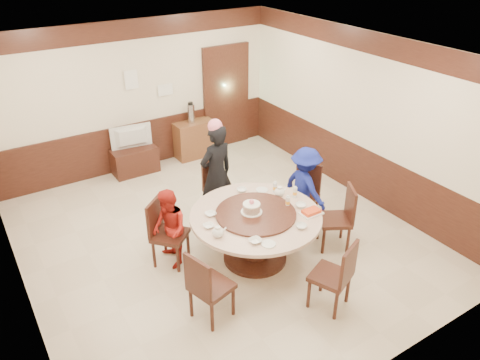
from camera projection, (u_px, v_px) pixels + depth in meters
room at (219, 175)px, 6.68m from camera, size 6.00×6.04×2.84m
banquet_table at (255, 228)px, 6.47m from camera, size 1.80×1.80×0.78m
chair_0 at (302, 205)px, 7.42m from camera, size 0.60×0.59×0.97m
chair_1 at (220, 198)px, 7.63m from camera, size 0.49×0.50×0.97m
chair_2 at (169, 244)px, 6.52m from camera, size 0.62×0.62×0.97m
chair_3 at (211, 297)px, 5.59m from camera, size 0.55×0.54×0.97m
chair_4 at (331, 286)px, 5.76m from camera, size 0.58×0.58×0.97m
chair_5 at (335, 228)px, 6.86m from camera, size 0.60×0.60×0.97m
person_standing at (216, 174)px, 7.27m from camera, size 0.64×0.47×1.63m
person_red at (169, 229)px, 6.36m from camera, size 0.50×0.61×1.15m
person_blue at (305, 187)px, 7.25m from camera, size 0.52×0.86×1.30m
birthday_cake at (252, 208)px, 6.33m from camera, size 0.29×0.29×0.20m
teapot_left at (218, 233)px, 5.88m from camera, size 0.17×0.15×0.13m
teapot_right at (279, 192)px, 6.78m from camera, size 0.17×0.15×0.13m
bowl_0 at (211, 214)px, 6.34m from camera, size 0.15×0.15×0.04m
bowl_1 at (301, 226)px, 6.07m from camera, size 0.15×0.15×0.05m
bowl_2 at (255, 241)px, 5.80m from camera, size 0.16×0.16×0.04m
bowl_3 at (301, 205)px, 6.52m from camera, size 0.15×0.15×0.05m
bowl_4 at (209, 226)px, 6.09m from camera, size 0.14×0.14×0.04m
bowl_5 at (242, 190)px, 6.90m from camera, size 0.15×0.15×0.05m
saucer_near at (269, 244)px, 5.76m from camera, size 0.18×0.18×0.01m
saucer_far at (262, 190)px, 6.95m from camera, size 0.18×0.18×0.01m
shrimp_platter at (311, 212)px, 6.36m from camera, size 0.30×0.20×0.06m
bottle_0 at (288, 202)px, 6.50m from camera, size 0.06×0.06×0.16m
bottle_1 at (295, 192)px, 6.73m from camera, size 0.06×0.06×0.16m
bottle_2 at (275, 187)px, 6.86m from camera, size 0.06×0.06×0.16m
tv_stand at (135, 160)px, 8.96m from camera, size 0.85×0.45×0.50m
television at (132, 138)px, 8.74m from camera, size 0.78×0.19×0.45m
side_cabinet at (194, 139)px, 9.54m from camera, size 0.80×0.40×0.75m
thermos at (191, 113)px, 9.25m from camera, size 0.15×0.15×0.38m
notice_left at (131, 80)px, 8.48m from camera, size 0.25×0.00×0.35m
notice_right at (165, 90)px, 8.93m from camera, size 0.30×0.00×0.22m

